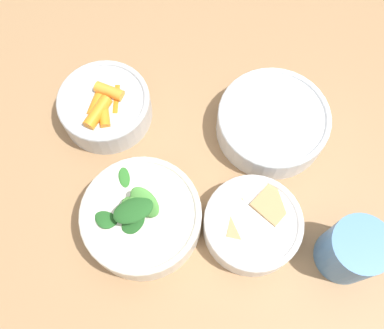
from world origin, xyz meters
The scene contains 7 objects.
ground_plane centered at (0.00, 0.00, 0.00)m, with size 10.00×10.00×0.00m, color #2D2D33.
dining_table centered at (0.00, 0.00, 0.63)m, with size 0.99×0.97×0.74m.
bowl_carrots centered at (-0.08, 0.11, 0.77)m, with size 0.15×0.15×0.07m.
bowl_greens centered at (0.00, -0.08, 0.78)m, with size 0.18×0.18×0.09m.
bowl_beans_hotdog centered at (0.20, 0.09, 0.77)m, with size 0.18×0.18×0.05m.
bowl_cookies centered at (0.17, -0.08, 0.77)m, with size 0.15×0.15×0.05m.
cup centered at (0.30, -0.12, 0.79)m, with size 0.08×0.08×0.09m.
Camera 1 is at (0.08, -0.24, 1.39)m, focal length 40.00 mm.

